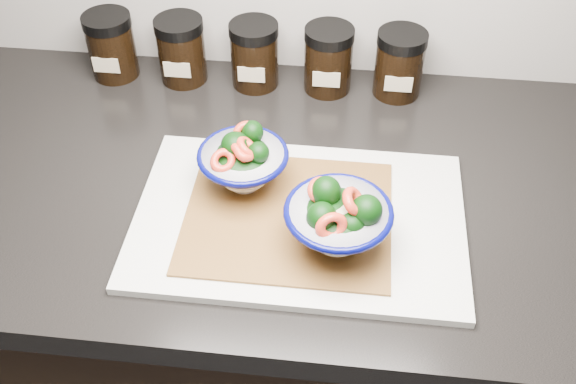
# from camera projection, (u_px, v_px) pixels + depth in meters

# --- Properties ---
(cabinet) EXTENTS (3.43, 0.58, 0.86)m
(cabinet) POSITION_uv_depth(u_px,v_px,m) (291.00, 355.00, 1.32)
(cabinet) COLOR black
(cabinet) RESTS_ON ground
(countertop) EXTENTS (3.50, 0.60, 0.04)m
(countertop) POSITION_uv_depth(u_px,v_px,m) (292.00, 190.00, 1.00)
(countertop) COLOR black
(countertop) RESTS_ON cabinet
(cutting_board) EXTENTS (0.45, 0.30, 0.01)m
(cutting_board) POSITION_uv_depth(u_px,v_px,m) (299.00, 220.00, 0.92)
(cutting_board) COLOR silver
(cutting_board) RESTS_ON countertop
(bamboo_mat) EXTENTS (0.28, 0.24, 0.00)m
(bamboo_mat) POSITION_uv_depth(u_px,v_px,m) (288.00, 216.00, 0.92)
(bamboo_mat) COLOR brown
(bamboo_mat) RESTS_ON cutting_board
(bowl_left) EXTENTS (0.13, 0.13, 0.10)m
(bowl_left) POSITION_uv_depth(u_px,v_px,m) (243.00, 162.00, 0.93)
(bowl_left) COLOR white
(bowl_left) RESTS_ON bamboo_mat
(bowl_right) EXTENTS (0.14, 0.14, 0.10)m
(bowl_right) POSITION_uv_depth(u_px,v_px,m) (339.00, 220.00, 0.85)
(bowl_right) COLOR white
(bowl_right) RESTS_ON bamboo_mat
(spice_jar_a) EXTENTS (0.08, 0.08, 0.11)m
(spice_jar_a) POSITION_uv_depth(u_px,v_px,m) (111.00, 46.00, 1.15)
(spice_jar_a) COLOR black
(spice_jar_a) RESTS_ON countertop
(spice_jar_b) EXTENTS (0.08, 0.08, 0.11)m
(spice_jar_b) POSITION_uv_depth(u_px,v_px,m) (181.00, 50.00, 1.14)
(spice_jar_b) COLOR black
(spice_jar_b) RESTS_ON countertop
(spice_jar_c) EXTENTS (0.08, 0.08, 0.11)m
(spice_jar_c) POSITION_uv_depth(u_px,v_px,m) (254.00, 55.00, 1.13)
(spice_jar_c) COLOR black
(spice_jar_c) RESTS_ON countertop
(spice_jar_d) EXTENTS (0.08, 0.08, 0.11)m
(spice_jar_d) POSITION_uv_depth(u_px,v_px,m) (328.00, 59.00, 1.12)
(spice_jar_d) COLOR black
(spice_jar_d) RESTS_ON countertop
(spice_jar_e) EXTENTS (0.08, 0.08, 0.11)m
(spice_jar_e) POSITION_uv_depth(u_px,v_px,m) (399.00, 64.00, 1.11)
(spice_jar_e) COLOR black
(spice_jar_e) RESTS_ON countertop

